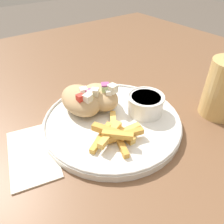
{
  "coord_description": "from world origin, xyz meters",
  "views": [
    {
      "loc": [
        0.31,
        -0.24,
        1.01
      ],
      "look_at": [
        0.02,
        -0.02,
        0.74
      ],
      "focal_mm": 35.0,
      "sensor_mm": 36.0,
      "label": 1
    }
  ],
  "objects": [
    {
      "name": "table",
      "position": [
        0.0,
        0.0,
        0.64
      ],
      "size": [
        1.38,
        1.38,
        0.7
      ],
      "color": "brown",
      "rests_on": "ground_plane"
    },
    {
      "name": "pita_sandwich_near",
      "position": [
        -0.05,
        -0.06,
        0.74
      ],
      "size": [
        0.12,
        0.08,
        0.06
      ],
      "rotation": [
        0.0,
        0.0,
        -0.06
      ],
      "color": "tan",
      "rests_on": "plate"
    },
    {
      "name": "sauce_ramekin",
      "position": [
        0.04,
        0.05,
        0.74
      ],
      "size": [
        0.08,
        0.08,
        0.04
      ],
      "color": "white",
      "rests_on": "plate"
    },
    {
      "name": "napkin",
      "position": [
        0.0,
        -0.19,
        0.71
      ],
      "size": [
        0.16,
        0.11,
        0.0
      ],
      "rotation": [
        0.0,
        0.0,
        -0.23
      ],
      "color": "silver",
      "rests_on": "table"
    },
    {
      "name": "fries_pile",
      "position": [
        0.07,
        -0.05,
        0.73
      ],
      "size": [
        0.12,
        0.12,
        0.03
      ],
      "color": "#E5B251",
      "rests_on": "plate"
    },
    {
      "name": "pita_sandwich_far",
      "position": [
        -0.04,
        -0.01,
        0.74
      ],
      "size": [
        0.1,
        0.08,
        0.06
      ],
      "rotation": [
        0.0,
        0.0,
        -0.03
      ],
      "color": "tan",
      "rests_on": "plate"
    },
    {
      "name": "water_glass",
      "position": [
        0.13,
        0.19,
        0.76
      ],
      "size": [
        0.08,
        0.08,
        0.13
      ],
      "color": "tan",
      "rests_on": "table"
    },
    {
      "name": "plate",
      "position": [
        0.02,
        -0.02,
        0.71
      ],
      "size": [
        0.29,
        0.29,
        0.02
      ],
      "color": "white",
      "rests_on": "table"
    }
  ]
}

